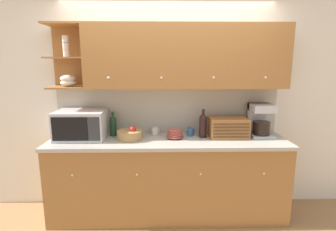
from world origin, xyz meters
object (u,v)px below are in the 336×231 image
fruit_basket (130,135)px  coffee_maker (260,120)px  microwave (81,125)px  mug_blue_second (190,132)px  second_wine_bottle (203,125)px  bowl_stack_on_counter (175,134)px  mug (155,131)px  bread_box (228,127)px  wine_bottle (113,125)px

fruit_basket → coffee_maker: 1.55m
microwave → fruit_basket: (0.56, -0.05, -0.11)m
mug_blue_second → second_wine_bottle: (0.14, -0.07, 0.11)m
mug_blue_second → coffee_maker: size_ratio=0.24×
bowl_stack_on_counter → mug: bearing=143.4°
second_wine_bottle → bread_box: bearing=-0.2°
microwave → mug: size_ratio=5.54×
mug_blue_second → bread_box: 0.45m
bowl_stack_on_counter → second_wine_bottle: (0.33, 0.04, 0.10)m
wine_bottle → fruit_basket: (0.22, -0.16, -0.08)m
wine_bottle → mug: bearing=5.0°
microwave → mug: 0.87m
mug → coffee_maker: 1.27m
wine_bottle → bread_box: size_ratio=0.66×
bowl_stack_on_counter → mug_blue_second: bearing=31.0°
fruit_basket → microwave: bearing=174.5°
bread_box → coffee_maker: coffee_maker is taller
microwave → second_wine_bottle: size_ratio=1.66×
mug_blue_second → wine_bottle: bearing=179.3°
wine_bottle → bread_box: wine_bottle is taller
microwave → coffee_maker: 2.10m
fruit_basket → bowl_stack_on_counter: fruit_basket is taller
mug → coffee_maker: size_ratio=0.26×
microwave → bread_box: size_ratio=1.25×
bowl_stack_on_counter → bread_box: bread_box is taller
mug → second_wine_bottle: (0.56, -0.13, 0.11)m
microwave → coffee_maker: size_ratio=1.43×
bowl_stack_on_counter → coffee_maker: 1.04m
mug → wine_bottle: bearing=-175.0°
mug_blue_second → mug: bearing=172.5°
wine_bottle → second_wine_bottle: 1.07m
bowl_stack_on_counter → microwave: bearing=178.9°
mug → mug_blue_second: bearing=-7.5°
bread_box → mug_blue_second: bearing=170.7°
bowl_stack_on_counter → second_wine_bottle: second_wine_bottle is taller
fruit_basket → mug: 0.35m
mug → fruit_basket: bearing=-144.4°
second_wine_bottle → bread_box: size_ratio=0.75×
fruit_basket → mug: (0.28, 0.20, -0.01)m
wine_bottle → mug: (0.50, 0.04, -0.09)m
wine_bottle → mug: 0.51m
wine_bottle → bowl_stack_on_counter: size_ratio=1.48×
microwave → wine_bottle: (0.34, 0.11, -0.03)m
wine_bottle → coffee_maker: bearing=-1.2°
microwave → mug: bearing=10.0°
bowl_stack_on_counter → mug_blue_second: bowl_stack_on_counter is taller
mug_blue_second → second_wine_bottle: second_wine_bottle is taller
second_wine_bottle → bread_box: second_wine_bottle is taller
wine_bottle → mug_blue_second: size_ratio=3.18×
fruit_basket → bread_box: 1.15m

